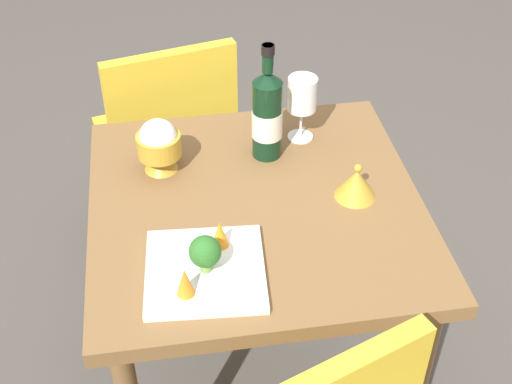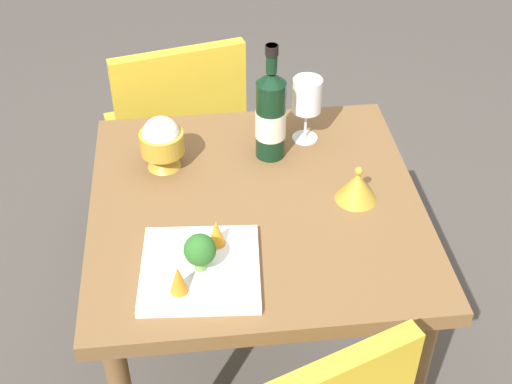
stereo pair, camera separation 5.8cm
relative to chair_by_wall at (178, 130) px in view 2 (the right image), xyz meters
name	(u,v)px [view 2 (the right image)]	position (x,y,z in m)	size (l,w,h in m)	color
dining_table	(256,233)	(0.62, 0.18, 0.10)	(0.79, 0.79, 0.73)	brown
chair_by_wall	(178,130)	(0.00, 0.00, 0.00)	(0.48, 0.48, 0.85)	gold
wine_bottle	(271,115)	(0.44, 0.24, 0.32)	(0.08, 0.08, 0.31)	black
wine_glass	(307,97)	(0.38, 0.34, 0.33)	(0.08, 0.08, 0.18)	white
rice_bowl	(162,142)	(0.46, -0.03, 0.28)	(0.11, 0.11, 0.14)	gold
rice_bowl_lid	(357,186)	(0.64, 0.42, 0.24)	(0.10, 0.10, 0.09)	gold
serving_plate	(200,269)	(0.84, 0.04, 0.21)	(0.27, 0.27, 0.02)	white
broccoli_floret	(200,251)	(0.84, 0.04, 0.27)	(0.07, 0.07, 0.09)	#729E4C
carrot_garnish_left	(216,232)	(0.77, 0.08, 0.25)	(0.04, 0.04, 0.07)	orange
carrot_garnish_right	(178,279)	(0.90, -0.01, 0.25)	(0.04, 0.04, 0.07)	orange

